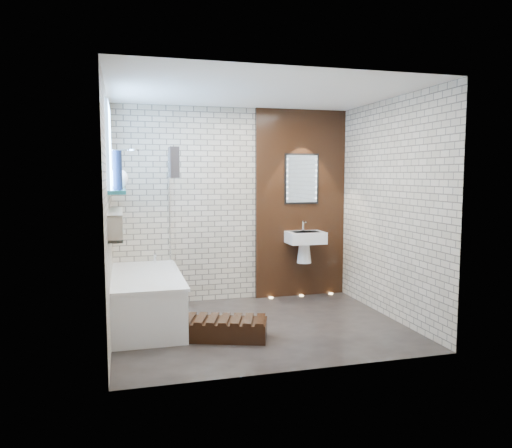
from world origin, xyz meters
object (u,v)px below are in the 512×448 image
object	(u,v)px
bathtub	(146,299)
bath_screen	(172,210)
walnut_step	(225,329)
led_mirror	(302,179)
washbasin	(305,242)

from	to	relation	value
bathtub	bath_screen	world-z (taller)	bath_screen
bathtub	walnut_step	world-z (taller)	bathtub
led_mirror	washbasin	bearing A→B (deg)	-90.00
led_mirror	bathtub	bearing A→B (deg)	-160.22
washbasin	led_mirror	size ratio (longest dim) A/B	0.83
bathtub	walnut_step	distance (m)	1.09
walnut_step	bath_screen	bearing A→B (deg)	108.94
bathtub	bath_screen	size ratio (longest dim) A/B	1.24
bath_screen	walnut_step	world-z (taller)	bath_screen
bathtub	washbasin	bearing A→B (deg)	16.01
bathtub	bath_screen	xyz separation A→B (m)	(0.35, 0.44, 0.99)
bathtub	led_mirror	xyz separation A→B (m)	(2.17, 0.78, 1.36)
bathtub	led_mirror	size ratio (longest dim) A/B	2.49
bath_screen	led_mirror	distance (m)	1.89
washbasin	walnut_step	xyz separation A→B (m)	(-1.41, -1.37, -0.69)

